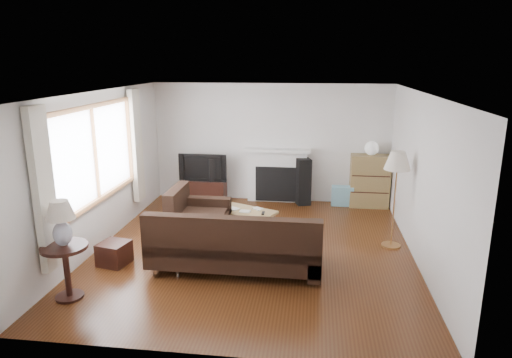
# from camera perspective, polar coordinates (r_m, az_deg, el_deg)

# --- Properties ---
(room) EXTENTS (5.10, 5.60, 2.54)m
(room) POSITION_cam_1_polar(r_m,az_deg,el_deg) (7.04, -0.31, 0.56)
(room) COLOR #492510
(room) RESTS_ON ground
(window) EXTENTS (0.12, 2.74, 1.54)m
(window) POSITION_cam_1_polar(r_m,az_deg,el_deg) (7.51, -19.41, 2.97)
(window) COLOR brown
(window) RESTS_ON room
(curtain_near) EXTENTS (0.10, 0.35, 2.10)m
(curtain_near) POSITION_cam_1_polar(r_m,az_deg,el_deg) (6.24, -25.03, -1.31)
(curtain_near) COLOR silver
(curtain_near) RESTS_ON room
(curtain_far) EXTENTS (0.10, 0.35, 2.10)m
(curtain_far) POSITION_cam_1_polar(r_m,az_deg,el_deg) (8.88, -14.71, 4.05)
(curtain_far) COLOR silver
(curtain_far) RESTS_ON room
(fireplace) EXTENTS (1.40, 0.26, 1.15)m
(fireplace) POSITION_cam_1_polar(r_m,az_deg,el_deg) (9.74, 2.64, 0.47)
(fireplace) COLOR white
(fireplace) RESTS_ON room
(tv_stand) EXTENTS (0.92, 0.41, 0.46)m
(tv_stand) POSITION_cam_1_polar(r_m,az_deg,el_deg) (9.94, -6.44, -1.38)
(tv_stand) COLOR black
(tv_stand) RESTS_ON ground
(television) EXTENTS (1.02, 0.13, 0.59)m
(television) POSITION_cam_1_polar(r_m,az_deg,el_deg) (9.81, -6.52, 1.56)
(television) COLOR black
(television) RESTS_ON tv_stand
(speaker_left) EXTENTS (0.37, 0.40, 0.95)m
(speaker_left) POSITION_cam_1_polar(r_m,az_deg,el_deg) (9.84, -5.23, -0.01)
(speaker_left) COLOR black
(speaker_left) RESTS_ON ground
(speaker_right) EXTENTS (0.36, 0.40, 0.98)m
(speaker_right) POSITION_cam_1_polar(r_m,az_deg,el_deg) (9.62, 5.90, -0.30)
(speaker_right) COLOR black
(speaker_right) RESTS_ON ground
(bookshelf) EXTENTS (0.79, 0.38, 1.09)m
(bookshelf) POSITION_cam_1_polar(r_m,az_deg,el_deg) (9.68, 14.01, -0.24)
(bookshelf) COLOR olive
(bookshelf) RESTS_ON ground
(globe_lamp) EXTENTS (0.28, 0.28, 0.28)m
(globe_lamp) POSITION_cam_1_polar(r_m,az_deg,el_deg) (9.53, 14.26, 3.73)
(globe_lamp) COLOR white
(globe_lamp) RESTS_ON bookshelf
(sectional_sofa) EXTENTS (2.68, 1.96, 0.87)m
(sectional_sofa) POSITION_cam_1_polar(r_m,az_deg,el_deg) (6.65, -2.58, -7.75)
(sectional_sofa) COLOR black
(sectional_sofa) RESTS_ON ground
(coffee_table) EXTENTS (1.17, 0.93, 0.40)m
(coffee_table) POSITION_cam_1_polar(r_m,az_deg,el_deg) (8.11, -1.30, -5.27)
(coffee_table) COLOR #9D7D4B
(coffee_table) RESTS_ON ground
(footstool) EXTENTS (0.48, 0.48, 0.34)m
(footstool) POSITION_cam_1_polar(r_m,az_deg,el_deg) (7.22, -17.31, -8.85)
(footstool) COLOR black
(footstool) RESTS_ON ground
(floor_lamp) EXTENTS (0.50, 0.50, 1.59)m
(floor_lamp) POSITION_cam_1_polar(r_m,az_deg,el_deg) (7.63, 16.92, -2.53)
(floor_lamp) COLOR #A76F3A
(floor_lamp) RESTS_ON ground
(side_table) EXTENTS (0.58, 0.58, 0.72)m
(side_table) POSITION_cam_1_polar(r_m,az_deg,el_deg) (6.38, -22.55, -10.67)
(side_table) COLOR black
(side_table) RESTS_ON ground
(table_lamp) EXTENTS (0.36, 0.36, 0.58)m
(table_lamp) POSITION_cam_1_polar(r_m,az_deg,el_deg) (6.14, -23.15, -5.16)
(table_lamp) COLOR silver
(table_lamp) RESTS_ON side_table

